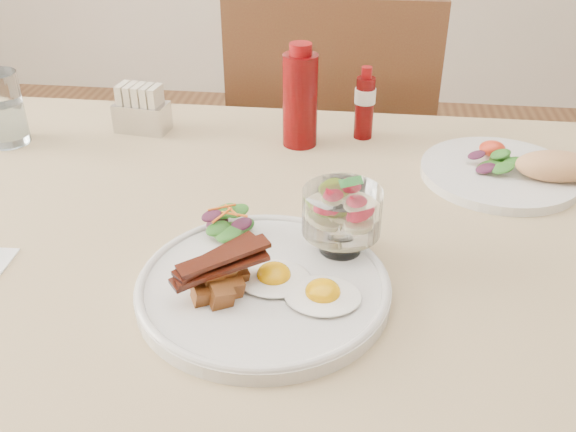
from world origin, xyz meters
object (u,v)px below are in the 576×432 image
(fruit_cup, at_px, (342,212))
(ketchup_bottle, at_px, (300,99))
(table, at_px, (301,299))
(second_plate, at_px, (513,170))
(sugar_caddy, at_px, (142,111))
(chair_far, at_px, (330,167))
(water_glass, at_px, (3,113))
(main_plate, at_px, (263,288))
(hot_sauce_bottle, at_px, (365,104))

(fruit_cup, distance_m, ketchup_bottle, 0.33)
(table, height_order, second_plate, second_plate)
(sugar_caddy, bearing_deg, chair_far, 56.81)
(sugar_caddy, bearing_deg, ketchup_bottle, 3.26)
(second_plate, relative_size, water_glass, 2.07)
(main_plate, xyz_separation_m, second_plate, (0.32, 0.31, 0.01))
(second_plate, distance_m, water_glass, 0.80)
(fruit_cup, height_order, hot_sauce_bottle, hot_sauce_bottle)
(table, height_order, main_plate, main_plate)
(table, bearing_deg, hot_sauce_bottle, 78.43)
(table, height_order, water_glass, water_glass)
(second_plate, distance_m, sugar_caddy, 0.60)
(chair_far, xyz_separation_m, second_plate, (0.29, -0.46, 0.24))
(table, xyz_separation_m, water_glass, (-0.51, 0.24, 0.14))
(chair_far, relative_size, water_glass, 7.94)
(ketchup_bottle, height_order, water_glass, ketchup_bottle)
(ketchup_bottle, height_order, sugar_caddy, ketchup_bottle)
(main_plate, relative_size, fruit_cup, 3.02)
(chair_far, xyz_separation_m, fruit_cup, (0.05, -0.69, 0.29))
(second_plate, bearing_deg, table, -144.39)
(fruit_cup, xyz_separation_m, sugar_caddy, (-0.35, 0.34, -0.03))
(fruit_cup, relative_size, ketchup_bottle, 0.56)
(second_plate, relative_size, hot_sauce_bottle, 2.02)
(main_plate, bearing_deg, table, 73.42)
(second_plate, bearing_deg, ketchup_bottle, 165.06)
(chair_far, relative_size, fruit_cup, 10.04)
(table, height_order, ketchup_bottle, ketchup_bottle)
(chair_far, distance_m, sugar_caddy, 0.53)
(ketchup_bottle, xyz_separation_m, sugar_caddy, (-0.27, 0.02, -0.04))
(table, distance_m, main_plate, 0.15)
(water_glass, bearing_deg, chair_far, 39.86)
(main_plate, relative_size, second_plate, 1.15)
(ketchup_bottle, distance_m, sugar_caddy, 0.27)
(chair_far, bearing_deg, second_plate, -57.80)
(chair_far, xyz_separation_m, sugar_caddy, (-0.30, -0.35, 0.26))
(table, xyz_separation_m, ketchup_bottle, (-0.03, 0.29, 0.17))
(main_plate, xyz_separation_m, fruit_cup, (0.08, 0.07, 0.06))
(main_plate, bearing_deg, water_glass, 144.09)
(table, bearing_deg, fruit_cup, -32.25)
(table, distance_m, fruit_cup, 0.17)
(chair_far, relative_size, hot_sauce_bottle, 7.74)
(main_plate, distance_m, fruit_cup, 0.12)
(water_glass, bearing_deg, table, -25.27)
(chair_far, height_order, water_glass, chair_far)
(hot_sauce_bottle, bearing_deg, chair_far, 101.55)
(main_plate, distance_m, second_plate, 0.45)
(table, xyz_separation_m, hot_sauce_bottle, (0.07, 0.33, 0.15))
(ketchup_bottle, bearing_deg, water_glass, -173.69)
(table, xyz_separation_m, main_plate, (-0.03, -0.11, 0.10))
(table, bearing_deg, second_plate, 35.61)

